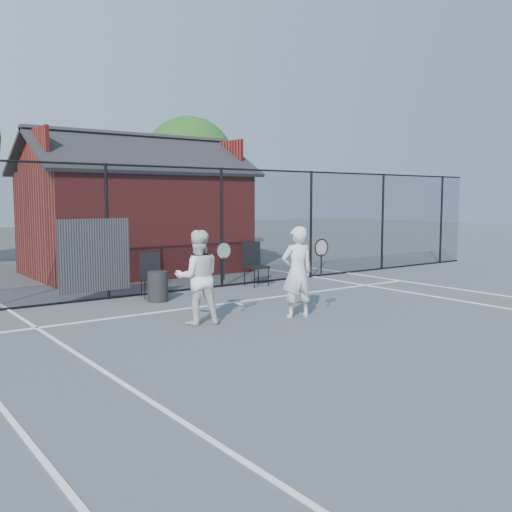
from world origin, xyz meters
TOP-DOWN VIEW (x-y plane):
  - ground at (0.00, 0.00)m, footprint 80.00×80.00m
  - court_lines at (0.00, -1.32)m, footprint 11.02×18.00m
  - fence at (-0.30, 5.00)m, footprint 22.04×3.00m
  - clubhouse at (0.50, 9.00)m, footprint 6.50×4.36m
  - tree_right at (5.50, 14.50)m, footprint 3.97×3.97m
  - player_front at (0.12, 1.03)m, footprint 0.81×0.64m
  - player_back at (-1.68, 1.65)m, footprint 0.99×0.88m
  - chair_left at (-1.14, 4.60)m, footprint 0.58×0.60m
  - chair_right at (1.79, 4.60)m, footprint 0.53×0.55m
  - waste_bin at (-1.25, 4.10)m, footprint 0.53×0.53m

SIDE VIEW (x-z plane):
  - ground at x=0.00m, z-range 0.00..0.00m
  - court_lines at x=0.00m, z-range 0.00..0.01m
  - waste_bin at x=-1.25m, z-range 0.00..0.66m
  - chair_left at x=-1.14m, z-range 0.00..0.99m
  - chair_right at x=1.79m, z-range 0.00..1.09m
  - player_back at x=-1.68m, z-range 0.00..1.68m
  - player_front at x=0.12m, z-range 0.00..1.72m
  - fence at x=-0.30m, z-range -0.05..2.95m
  - clubhouse at x=0.50m, z-range -0.49..3.70m
  - tree_right at x=5.50m, z-range 0.86..6.56m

